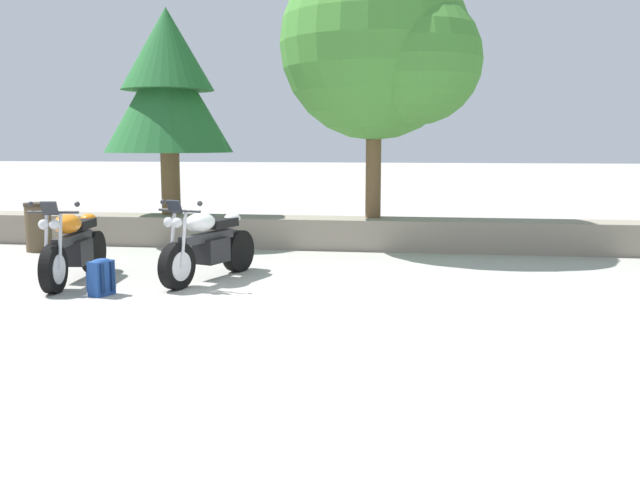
# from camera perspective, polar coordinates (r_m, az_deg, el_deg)

# --- Properties ---
(ground_plane) EXTENTS (120.00, 120.00, 0.00)m
(ground_plane) POSITION_cam_1_polar(r_m,az_deg,el_deg) (7.94, -0.80, -5.86)
(ground_plane) COLOR #A3A099
(stone_wall) EXTENTS (36.00, 0.80, 0.55)m
(stone_wall) POSITION_cam_1_polar(r_m,az_deg,el_deg) (12.58, 2.60, 0.56)
(stone_wall) COLOR gray
(stone_wall) RESTS_ON ground
(motorcycle_orange_near_left) EXTENTS (0.69, 2.06, 1.18)m
(motorcycle_orange_near_left) POSITION_cam_1_polar(r_m,az_deg,el_deg) (10.04, -19.66, -0.58)
(motorcycle_orange_near_left) COLOR black
(motorcycle_orange_near_left) RESTS_ON ground
(motorcycle_white_centre) EXTENTS (0.93, 2.00, 1.18)m
(motorcycle_white_centre) POSITION_cam_1_polar(r_m,az_deg,el_deg) (9.73, -9.21, -0.47)
(motorcycle_white_centre) COLOR black
(motorcycle_white_centre) RESTS_ON ground
(rider_backpack) EXTENTS (0.32, 0.34, 0.47)m
(rider_backpack) POSITION_cam_1_polar(r_m,az_deg,el_deg) (9.11, -17.61, -2.87)
(rider_backpack) COLOR navy
(rider_backpack) RESTS_ON ground
(pine_tree_far_left) EXTENTS (2.40, 2.40, 3.83)m
(pine_tree_far_left) POSITION_cam_1_polar(r_m,az_deg,el_deg) (13.51, -12.45, 12.43)
(pine_tree_far_left) COLOR brown
(pine_tree_far_left) RESTS_ON stone_wall
(leafy_tree_mid_left) EXTENTS (3.54, 3.37, 4.77)m
(leafy_tree_mid_left) POSITION_cam_1_polar(r_m,az_deg,el_deg) (12.62, 5.26, 15.50)
(leafy_tree_mid_left) COLOR brown
(leafy_tree_mid_left) RESTS_ON stone_wall
(trash_bin) EXTENTS (0.46, 0.46, 0.86)m
(trash_bin) POSITION_cam_1_polar(r_m,az_deg,el_deg) (13.17, -22.20, 1.01)
(trash_bin) COLOR brown
(trash_bin) RESTS_ON ground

